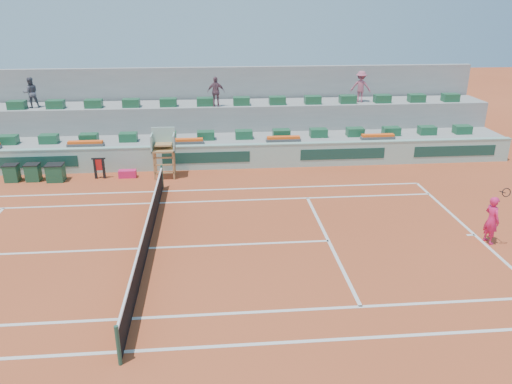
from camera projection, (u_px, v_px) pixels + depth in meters
ground at (148, 248)px, 17.41m from camera, size 90.00×90.00×0.00m
seating_tier_lower at (170, 146)px, 27.12m from camera, size 36.00×4.00×1.20m
seating_tier_upper at (171, 127)px, 28.35m from camera, size 36.00×2.40×2.60m
stadium_back_wall at (172, 105)px, 29.50m from camera, size 36.00×0.40×4.40m
player_bag at (127, 174)px, 24.19m from camera, size 0.83×0.37×0.37m
spectator_left at (31, 93)px, 26.70m from camera, size 0.96×0.87×1.62m
spectator_mid at (216, 92)px, 26.99m from camera, size 0.95×0.41×1.60m
spectator_right at (361, 87)px, 28.14m from camera, size 1.28×1.03×1.74m
court_lines at (148, 248)px, 17.41m from camera, size 23.89×11.09×0.01m
tennis_net at (147, 235)px, 17.22m from camera, size 0.10×11.97×1.10m
advertising_hoarding at (167, 158)px, 25.07m from camera, size 36.00×0.34×1.26m
umpire_chair at (163, 146)px, 23.80m from camera, size 1.10×0.90×2.40m
seat_row_lower at (167, 136)px, 25.99m from camera, size 32.90×0.60×0.44m
seat_row_upper at (168, 102)px, 27.24m from camera, size 32.90×0.60×0.44m
flower_planters at (136, 143)px, 25.15m from camera, size 26.80×0.36×0.28m
drink_cooler_a at (56, 173)px, 23.64m from camera, size 0.81×0.70×0.84m
drink_cooler_b at (33, 172)px, 23.67m from camera, size 0.67×0.58×0.84m
drink_cooler_c at (12, 173)px, 23.59m from camera, size 0.66×0.58×0.84m
towel_rack at (99, 167)px, 23.91m from camera, size 0.66×0.11×1.03m
tennis_player at (492, 220)px, 17.52m from camera, size 0.55×0.92×2.28m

